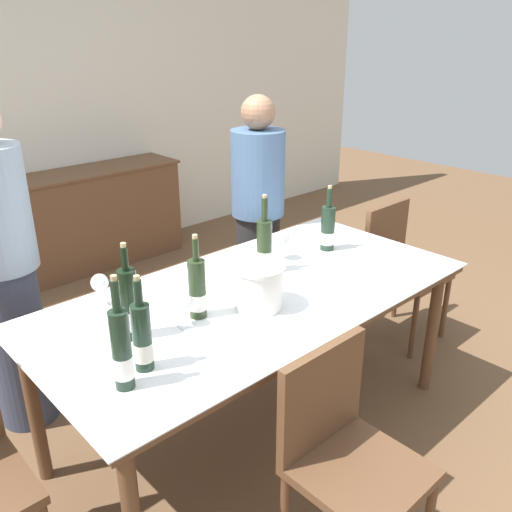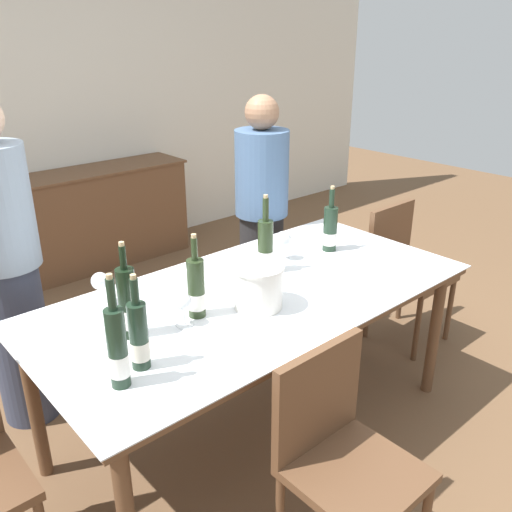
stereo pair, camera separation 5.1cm
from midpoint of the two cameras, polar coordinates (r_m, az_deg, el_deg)
name	(u,v)px [view 1 (the left image)]	position (r m, az deg, el deg)	size (l,w,h in m)	color
ground_plane	(256,426)	(2.92, -0.52, -17.49)	(12.00, 12.00, 0.00)	brown
back_wall	(9,98)	(4.70, -24.88, 14.85)	(8.00, 0.10, 2.80)	silver
sideboard_cabinet	(90,219)	(4.78, -17.33, 3.78)	(1.57, 0.46, 0.82)	brown
dining_table	(256,304)	(2.52, -0.58, -5.13)	(2.05, 1.00, 0.77)	brown
ice_bucket	(259,285)	(2.32, -0.31, -3.10)	(0.22, 0.22, 0.19)	white
wine_bottle_0	(264,247)	(2.65, 0.33, 0.94)	(0.08, 0.08, 0.40)	#28381E
wine_bottle_1	(122,351)	(1.86, -14.73, -9.62)	(0.07, 0.07, 0.41)	#1E3323
wine_bottle_2	(197,290)	(2.25, -6.87, -3.56)	(0.07, 0.07, 0.37)	#28381E
wine_bottle_3	(129,306)	(2.14, -13.85, -5.14)	(0.07, 0.07, 0.40)	black
wine_bottle_4	(142,338)	(1.95, -12.62, -8.41)	(0.07, 0.07, 0.36)	#1E3323
wine_bottle_5	(328,229)	(2.95, 7.07, 2.84)	(0.08, 0.08, 0.36)	#1E3323
wine_glass_0	(282,240)	(2.80, 2.20, 1.73)	(0.08, 0.08, 0.16)	white
wine_glass_1	(185,305)	(2.20, -8.14, -5.10)	(0.08, 0.08, 0.14)	white
wine_glass_2	(100,284)	(2.43, -16.71, -2.81)	(0.08, 0.08, 0.15)	white
chair_near_front	(343,447)	(2.06, 8.45, -19.29)	(0.42, 0.42, 0.87)	brown
chair_right_end	(398,262)	(3.58, 14.35, -0.64)	(0.42, 0.42, 0.87)	brown
person_host	(4,273)	(2.82, -25.45, -1.66)	(0.33, 0.33, 1.64)	#383F56
person_guest_left	(258,221)	(3.43, -0.23, 3.76)	(0.33, 0.33, 1.54)	#262628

